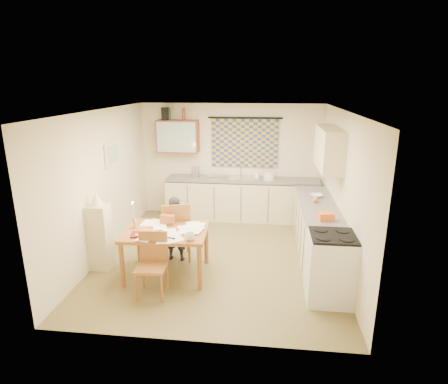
# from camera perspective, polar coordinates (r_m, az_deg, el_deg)

# --- Properties ---
(floor) EXTENTS (4.00, 4.50, 0.02)m
(floor) POSITION_cam_1_polar(r_m,az_deg,el_deg) (6.65, -0.84, -9.86)
(floor) COLOR brown
(floor) RESTS_ON ground
(ceiling) EXTENTS (4.00, 4.50, 0.02)m
(ceiling) POSITION_cam_1_polar(r_m,az_deg,el_deg) (5.98, -0.94, 12.36)
(ceiling) COLOR white
(ceiling) RESTS_ON floor
(wall_back) EXTENTS (4.00, 0.02, 2.50)m
(wall_back) POSITION_cam_1_polar(r_m,az_deg,el_deg) (8.38, 1.09, 4.81)
(wall_back) COLOR beige
(wall_back) RESTS_ON floor
(wall_front) EXTENTS (4.00, 0.02, 2.50)m
(wall_front) POSITION_cam_1_polar(r_m,az_deg,el_deg) (4.09, -4.96, -7.89)
(wall_front) COLOR beige
(wall_front) RESTS_ON floor
(wall_left) EXTENTS (0.02, 4.50, 2.50)m
(wall_left) POSITION_cam_1_polar(r_m,az_deg,el_deg) (6.74, -18.08, 1.14)
(wall_left) COLOR beige
(wall_left) RESTS_ON floor
(wall_right) EXTENTS (0.02, 4.50, 2.50)m
(wall_right) POSITION_cam_1_polar(r_m,az_deg,el_deg) (6.27, 17.65, 0.06)
(wall_right) COLOR beige
(wall_right) RESTS_ON floor
(window_blind) EXTENTS (1.45, 0.03, 1.05)m
(window_blind) POSITION_cam_1_polar(r_m,az_deg,el_deg) (8.25, 3.17, 7.42)
(window_blind) COLOR navy
(window_blind) RESTS_ON wall_back
(curtain_rod) EXTENTS (1.60, 0.04, 0.04)m
(curtain_rod) POSITION_cam_1_polar(r_m,az_deg,el_deg) (8.16, 3.22, 11.22)
(curtain_rod) COLOR black
(curtain_rod) RESTS_ON wall_back
(wall_cabinet) EXTENTS (0.90, 0.34, 0.70)m
(wall_cabinet) POSITION_cam_1_polar(r_m,az_deg,el_deg) (8.30, -7.03, 8.43)
(wall_cabinet) COLOR brown
(wall_cabinet) RESTS_ON wall_back
(wall_cabinet_glass) EXTENTS (0.84, 0.02, 0.64)m
(wall_cabinet_glass) POSITION_cam_1_polar(r_m,az_deg,el_deg) (8.13, -7.31, 8.26)
(wall_cabinet_glass) COLOR #99B2A5
(wall_cabinet_glass) RESTS_ON wall_back
(upper_cabinet_right) EXTENTS (0.34, 1.30, 0.70)m
(upper_cabinet_right) POSITION_cam_1_polar(r_m,az_deg,el_deg) (6.64, 15.69, 6.42)
(upper_cabinet_right) COLOR beige
(upper_cabinet_right) RESTS_ON wall_right
(framed_print) EXTENTS (0.04, 0.50, 0.40)m
(framed_print) POSITION_cam_1_polar(r_m,az_deg,el_deg) (6.99, -16.78, 5.55)
(framed_print) COLOR #ECE7C9
(framed_print) RESTS_ON wall_left
(print_canvas) EXTENTS (0.01, 0.42, 0.32)m
(print_canvas) POSITION_cam_1_polar(r_m,az_deg,el_deg) (6.98, -16.59, 5.55)
(print_canvas) COLOR beige
(print_canvas) RESTS_ON wall_left
(counter_back) EXTENTS (3.30, 0.62, 0.92)m
(counter_back) POSITION_cam_1_polar(r_m,az_deg,el_deg) (8.26, 2.74, -1.10)
(counter_back) COLOR beige
(counter_back) RESTS_ON floor
(counter_right) EXTENTS (0.62, 2.95, 0.92)m
(counter_right) POSITION_cam_1_polar(r_m,az_deg,el_deg) (6.50, 14.30, -6.55)
(counter_right) COLOR beige
(counter_right) RESTS_ON floor
(stove) EXTENTS (0.63, 0.63, 0.97)m
(stove) POSITION_cam_1_polar(r_m,az_deg,el_deg) (5.44, 15.92, -11.01)
(stove) COLOR white
(stove) RESTS_ON floor
(sink) EXTENTS (0.55, 0.46, 0.10)m
(sink) POSITION_cam_1_polar(r_m,az_deg,el_deg) (8.14, 2.70, 1.78)
(sink) COLOR silver
(sink) RESTS_ON counter_back
(tap) EXTENTS (0.04, 0.04, 0.28)m
(tap) POSITION_cam_1_polar(r_m,az_deg,el_deg) (8.27, 2.57, 3.30)
(tap) COLOR silver
(tap) RESTS_ON counter_back
(dish_rack) EXTENTS (0.39, 0.34, 0.06)m
(dish_rack) POSITION_cam_1_polar(r_m,az_deg,el_deg) (8.18, -1.30, 2.37)
(dish_rack) COLOR silver
(dish_rack) RESTS_ON counter_back
(kettle) EXTENTS (0.20, 0.20, 0.24)m
(kettle) POSITION_cam_1_polar(r_m,az_deg,el_deg) (8.23, -4.36, 3.05)
(kettle) COLOR silver
(kettle) RESTS_ON counter_back
(mixing_bowl) EXTENTS (0.29, 0.29, 0.16)m
(mixing_bowl) POSITION_cam_1_polar(r_m,az_deg,el_deg) (8.10, 6.89, 2.47)
(mixing_bowl) COLOR white
(mixing_bowl) RESTS_ON counter_back
(soap_bottle) EXTENTS (0.13, 0.13, 0.19)m
(soap_bottle) POSITION_cam_1_polar(r_m,az_deg,el_deg) (8.14, 5.08, 2.72)
(soap_bottle) COLOR white
(soap_bottle) RESTS_ON counter_back
(bowl) EXTENTS (0.32, 0.32, 0.05)m
(bowl) POSITION_cam_1_polar(r_m,az_deg,el_deg) (7.00, 13.85, -0.56)
(bowl) COLOR white
(bowl) RESTS_ON counter_right
(orange_bag) EXTENTS (0.24, 0.19, 0.12)m
(orange_bag) POSITION_cam_1_polar(r_m,az_deg,el_deg) (5.87, 15.26, -3.62)
(orange_bag) COLOR orange
(orange_bag) RESTS_ON counter_right
(fruit_orange) EXTENTS (0.10, 0.10, 0.10)m
(fruit_orange) POSITION_cam_1_polar(r_m,az_deg,el_deg) (6.69, 13.76, -1.14)
(fruit_orange) COLOR orange
(fruit_orange) RESTS_ON counter_right
(speaker) EXTENTS (0.19, 0.22, 0.26)m
(speaker) POSITION_cam_1_polar(r_m,az_deg,el_deg) (8.31, -8.91, 11.70)
(speaker) COLOR black
(speaker) RESTS_ON wall_cabinet
(bottle_green) EXTENTS (0.07, 0.07, 0.26)m
(bottle_green) POSITION_cam_1_polar(r_m,az_deg,el_deg) (8.29, -8.33, 11.71)
(bottle_green) COLOR #195926
(bottle_green) RESTS_ON wall_cabinet
(bottle_brown) EXTENTS (0.08, 0.08, 0.26)m
(bottle_brown) POSITION_cam_1_polar(r_m,az_deg,el_deg) (8.21, -6.16, 11.75)
(bottle_brown) COLOR brown
(bottle_brown) RESTS_ON wall_cabinet
(dining_table) EXTENTS (1.30, 1.01, 0.75)m
(dining_table) POSITION_cam_1_polar(r_m,az_deg,el_deg) (5.98, -8.71, -9.05)
(dining_table) COLOR brown
(dining_table) RESTS_ON floor
(chair_far) EXTENTS (0.58, 0.58, 1.03)m
(chair_far) POSITION_cam_1_polar(r_m,az_deg,el_deg) (6.50, -7.22, -7.43)
(chair_far) COLOR brown
(chair_far) RESTS_ON floor
(chair_near) EXTENTS (0.43, 0.43, 0.91)m
(chair_near) POSITION_cam_1_polar(r_m,az_deg,el_deg) (5.52, -10.90, -12.57)
(chair_near) COLOR brown
(chair_near) RESTS_ON floor
(person) EXTENTS (0.45, 0.32, 1.13)m
(person) POSITION_cam_1_polar(r_m,az_deg,el_deg) (6.37, -7.45, -5.53)
(person) COLOR black
(person) RESTS_ON floor
(shelf_stand) EXTENTS (0.32, 0.30, 1.08)m
(shelf_stand) POSITION_cam_1_polar(r_m,az_deg,el_deg) (6.37, -18.36, -6.55)
(shelf_stand) COLOR beige
(shelf_stand) RESTS_ON floor
(lampshade) EXTENTS (0.20, 0.20, 0.22)m
(lampshade) POSITION_cam_1_polar(r_m,az_deg,el_deg) (6.16, -18.89, -0.98)
(lampshade) COLOR #ECE7C9
(lampshade) RESTS_ON shelf_stand
(letter_rack) EXTENTS (0.23, 0.14, 0.16)m
(letter_rack) POSITION_cam_1_polar(r_m,az_deg,el_deg) (6.03, -8.62, -4.19)
(letter_rack) COLOR brown
(letter_rack) RESTS_ON dining_table
(mug) EXTENTS (0.16, 0.16, 0.11)m
(mug) POSITION_cam_1_polar(r_m,az_deg,el_deg) (5.42, -5.18, -6.77)
(mug) COLOR white
(mug) RESTS_ON dining_table
(magazine) EXTENTS (0.28, 0.32, 0.02)m
(magazine) POSITION_cam_1_polar(r_m,az_deg,el_deg) (5.74, -14.01, -6.33)
(magazine) COLOR maroon
(magazine) RESTS_ON dining_table
(book) EXTENTS (0.39, 0.41, 0.02)m
(book) POSITION_cam_1_polar(r_m,az_deg,el_deg) (5.82, -12.78, -5.92)
(book) COLOR orange
(book) RESTS_ON dining_table
(orange_box) EXTENTS (0.14, 0.11, 0.04)m
(orange_box) POSITION_cam_1_polar(r_m,az_deg,el_deg) (5.65, -12.79, -6.50)
(orange_box) COLOR orange
(orange_box) RESTS_ON dining_table
(eyeglasses) EXTENTS (0.14, 0.07, 0.02)m
(eyeglasses) POSITION_cam_1_polar(r_m,az_deg,el_deg) (5.51, -8.15, -7.01)
(eyeglasses) COLOR black
(eyeglasses) RESTS_ON dining_table
(candle_holder) EXTENTS (0.07, 0.07, 0.18)m
(candle_holder) POSITION_cam_1_polar(r_m,az_deg,el_deg) (5.99, -13.52, -4.52)
(candle_holder) COLOR silver
(candle_holder) RESTS_ON dining_table
(candle) EXTENTS (0.03, 0.03, 0.22)m
(candle) POSITION_cam_1_polar(r_m,az_deg,el_deg) (5.90, -13.74, -2.77)
(candle) COLOR white
(candle) RESTS_ON dining_table
(candle_flame) EXTENTS (0.02, 0.02, 0.02)m
(candle_flame) POSITION_cam_1_polar(r_m,az_deg,el_deg) (5.89, -13.75, -1.56)
(candle_flame) COLOR #FFCC66
(candle_flame) RESTS_ON dining_table
(papers) EXTENTS (1.05, 0.98, 0.02)m
(papers) POSITION_cam_1_polar(r_m,az_deg,el_deg) (5.79, -7.80, -5.78)
(papers) COLOR white
(papers) RESTS_ON dining_table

